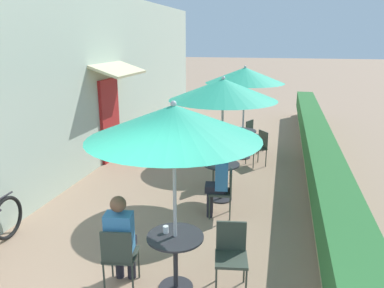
{
  "coord_description": "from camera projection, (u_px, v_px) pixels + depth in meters",
  "views": [
    {
      "loc": [
        1.89,
        -2.17,
        3.09
      ],
      "look_at": [
        0.15,
        4.97,
        1.0
      ],
      "focal_mm": 35.0,
      "sensor_mm": 36.0,
      "label": 1
    }
  ],
  "objects": [
    {
      "name": "cafe_facade_wall",
      "position": [
        112.0,
        77.0,
        9.91
      ],
      "size": [
        0.98,
        14.4,
        4.2
      ],
      "color": "#B2C1AD",
      "rests_on": "ground_plane"
    },
    {
      "name": "planter_hedge",
      "position": [
        315.0,
        146.0,
        9.17
      ],
      "size": [
        0.6,
        13.4,
        1.01
      ],
      "color": "tan",
      "rests_on": "ground_plane"
    },
    {
      "name": "patio_table_near",
      "position": [
        175.0,
        252.0,
        4.65
      ],
      "size": [
        0.71,
        0.71,
        0.75
      ],
      "color": "#28282D",
      "rests_on": "ground_plane"
    },
    {
      "name": "patio_umbrella_near",
      "position": [
        174.0,
        122.0,
        4.2
      ],
      "size": [
        2.01,
        2.01,
        2.42
      ],
      "color": "#B7B7BC",
      "rests_on": "ground_plane"
    },
    {
      "name": "cafe_chair_near_left",
      "position": [
        231.0,
        251.0,
        4.68
      ],
      "size": [
        0.46,
        0.46,
        0.87
      ],
      "rotation": [
        0.0,
        0.0,
        3.31
      ],
      "color": "#384238",
      "rests_on": "ground_plane"
    },
    {
      "name": "cafe_chair_near_right",
      "position": [
        119.0,
        254.0,
        4.63
      ],
      "size": [
        0.46,
        0.46,
        0.87
      ],
      "rotation": [
        0.0,
        0.0,
        6.45
      ],
      "color": "#384238",
      "rests_on": "ground_plane"
    },
    {
      "name": "seated_patron_near_right",
      "position": [
        121.0,
        237.0,
        4.69
      ],
      "size": [
        0.38,
        0.45,
        1.25
      ],
      "rotation": [
        0.0,
        0.0,
        6.45
      ],
      "color": "#23232D",
      "rests_on": "ground_plane"
    },
    {
      "name": "coffee_cup_near",
      "position": [
        166.0,
        229.0,
        4.66
      ],
      "size": [
        0.07,
        0.07,
        0.09
      ],
      "color": "white",
      "rests_on": "patio_table_near"
    },
    {
      "name": "patio_table_mid",
      "position": [
        221.0,
        175.0,
        7.29
      ],
      "size": [
        0.71,
        0.71,
        0.75
      ],
      "color": "#28282D",
      "rests_on": "ground_plane"
    },
    {
      "name": "patio_umbrella_mid",
      "position": [
        223.0,
        90.0,
        6.84
      ],
      "size": [
        2.01,
        2.01,
        2.42
      ],
      "color": "#B7B7BC",
      "rests_on": "ground_plane"
    },
    {
      "name": "cafe_chair_mid_left",
      "position": [
        225.0,
        189.0,
        6.62
      ],
      "size": [
        0.45,
        0.45,
        0.87
      ],
      "rotation": [
        0.0,
        0.0,
        7.99
      ],
      "color": "#384238",
      "rests_on": "ground_plane"
    },
    {
      "name": "seated_patron_mid_left",
      "position": [
        218.0,
        179.0,
        6.58
      ],
      "size": [
        0.44,
        0.37,
        1.25
      ],
      "rotation": [
        0.0,
        0.0,
        7.99
      ],
      "color": "#23232D",
      "rests_on": "ground_plane"
    },
    {
      "name": "cafe_chair_mid_right",
      "position": [
        218.0,
        163.0,
        7.96
      ],
      "size": [
        0.45,
        0.45,
        0.87
      ],
      "rotation": [
        0.0,
        0.0,
        11.14
      ],
      "color": "#384238",
      "rests_on": "ground_plane"
    },
    {
      "name": "coffee_cup_mid",
      "position": [
        217.0,
        162.0,
        7.2
      ],
      "size": [
        0.07,
        0.07,
        0.09
      ],
      "color": "#B73D3D",
      "rests_on": "patio_table_mid"
    },
    {
      "name": "patio_table_far",
      "position": [
        242.0,
        139.0,
        9.88
      ],
      "size": [
        0.71,
        0.71,
        0.75
      ],
      "color": "#28282D",
      "rests_on": "ground_plane"
    },
    {
      "name": "patio_umbrella_far",
      "position": [
        245.0,
        75.0,
        9.43
      ],
      "size": [
        2.01,
        2.01,
        2.42
      ],
      "color": "#B7B7BC",
      "rests_on": "ground_plane"
    },
    {
      "name": "cafe_chair_far_left",
      "position": [
        253.0,
        133.0,
        10.46
      ],
      "size": [
        0.53,
        0.53,
        0.87
      ],
      "rotation": [
        0.0,
        0.0,
        4.29
      ],
      "color": "#384238",
      "rests_on": "ground_plane"
    },
    {
      "name": "cafe_chair_far_right",
      "position": [
        216.0,
        139.0,
        9.9
      ],
      "size": [
        0.44,
        0.44,
        0.87
      ],
      "rotation": [
        0.0,
        0.0,
        6.39
      ],
      "color": "#384238",
      "rests_on": "ground_plane"
    },
    {
      "name": "cafe_chair_far_back",
      "position": [
        259.0,
        145.0,
        9.3
      ],
      "size": [
        0.56,
        0.56,
        0.87
      ],
      "rotation": [
        0.0,
        0.0,
        8.48
      ],
      "color": "#384238",
      "rests_on": "ground_plane"
    },
    {
      "name": "coffee_cup_far",
      "position": [
        242.0,
        128.0,
        9.89
      ],
      "size": [
        0.07,
        0.07,
        0.09
      ],
      "color": "white",
      "rests_on": "patio_table_far"
    }
  ]
}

